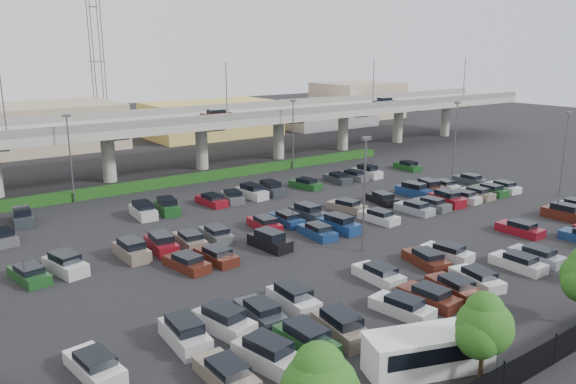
# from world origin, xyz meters

# --- Properties ---
(ground) EXTENTS (280.00, 280.00, 0.00)m
(ground) POSITION_xyz_m (0.00, 0.00, 0.00)
(ground) COLOR black
(overpass) EXTENTS (150.00, 13.00, 15.80)m
(overpass) POSITION_xyz_m (-0.25, 31.99, 6.97)
(overpass) COLOR gray
(overpass) RESTS_ON ground
(hedge) EXTENTS (66.00, 1.60, 1.10)m
(hedge) POSITION_xyz_m (0.00, 25.00, 0.55)
(hedge) COLOR #143910
(hedge) RESTS_ON ground
(shuttle_bus) EXTENTS (7.67, 4.81, 2.33)m
(shuttle_bus) POSITION_xyz_m (-10.25, -24.14, 1.27)
(shuttle_bus) COLOR silver
(shuttle_bus) RESTS_ON ground
(parked_cars) EXTENTS (62.99, 41.62, 1.67)m
(parked_cars) POSITION_xyz_m (0.31, -3.60, 0.62)
(parked_cars) COLOR #481C13
(parked_cars) RESTS_ON ground
(light_poles) EXTENTS (66.90, 48.38, 10.30)m
(light_poles) POSITION_xyz_m (-4.13, 2.00, 6.24)
(light_poles) COLOR #4B4B50
(light_poles) RESTS_ON ground
(distant_buildings) EXTENTS (138.00, 24.00, 9.00)m
(distant_buildings) POSITION_xyz_m (12.38, 61.81, 3.74)
(distant_buildings) COLOR slate
(distant_buildings) RESTS_ON ground
(comm_tower) EXTENTS (2.40, 2.40, 30.00)m
(comm_tower) POSITION_xyz_m (4.00, 74.00, 15.61)
(comm_tower) COLOR #4B4B50
(comm_tower) RESTS_ON ground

